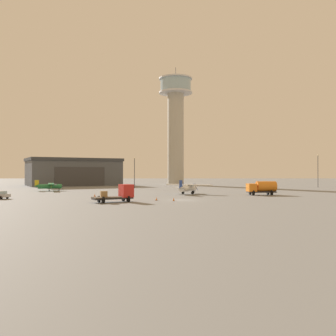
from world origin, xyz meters
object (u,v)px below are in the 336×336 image
Objects in this scene: traffic_cone_near_left at (174,199)px; traffic_cone_mid_apron at (156,199)px; airplane_white at (188,187)px; light_post_west at (134,170)px; truck_fuel_tanker_orange at (262,187)px; control_tower at (176,119)px; airplane_green at (50,186)px; light_post_north at (318,168)px; traffic_cone_near_right at (95,195)px; truck_flatbed_red at (119,194)px; car_black at (270,186)px.

traffic_cone_mid_apron reaches higher than traffic_cone_near_left.
light_post_west is at bearing 55.79° from airplane_white.
light_post_west is at bearing -52.52° from truck_fuel_tanker_orange.
control_tower is 77.52m from traffic_cone_mid_apron.
truck_fuel_tanker_orange is at bearing -47.25° from light_post_west.
light_post_west reaches higher than airplane_green.
airplane_green is 25.16m from light_post_west.
truck_fuel_tanker_orange is at bearing -71.55° from airplane_white.
truck_fuel_tanker_orange is 25.65m from traffic_cone_mid_apron.
airplane_green is 0.90× the size of light_post_north.
truck_fuel_tanker_orange is 45.97m from light_post_north.
traffic_cone_near_right is 1.02× the size of traffic_cone_mid_apron.
light_post_west is 45.88m from traffic_cone_mid_apron.
truck_fuel_tanker_orange is 11.08× the size of traffic_cone_near_left.
traffic_cone_mid_apron is at bearing -134.32° from light_post_north.
control_tower is at bearing 65.20° from light_post_west.
light_post_north is (43.33, -23.02, -18.74)m from control_tower.
truck_fuel_tanker_orange is (27.40, 16.67, 0.25)m from truck_flatbed_red.
light_post_west is at bearing 99.18° from traffic_cone_mid_apron.
light_post_north is at bearing -22.09° from airplane_white.
airplane_green is (-33.90, 13.70, -0.16)m from airplane_white.
light_post_north is at bearing 47.93° from traffic_cone_near_left.
car_black is at bearing 55.72° from traffic_cone_near_left.
car_black is at bearing -51.55° from control_tower.
traffic_cone_near_right is at bearing -146.13° from light_post_north.
control_tower is 6.60× the size of truck_flatbed_red.
airplane_green is (-33.27, -42.81, -23.41)m from control_tower.
control_tower reaches higher than truck_fuel_tanker_orange.
control_tower is at bearing -80.45° from truck_fuel_tanker_orange.
airplane_white is 18.08m from traffic_cone_mid_apron.
control_tower reaches higher than airplane_green.
truck_flatbed_red is 0.74× the size of light_post_west.
control_tower is 65.78m from truck_fuel_tanker_orange.
truck_fuel_tanker_orange is 23.88m from traffic_cone_near_left.
airplane_white is 15.43m from truck_fuel_tanker_orange.
traffic_cone_near_left is (-3.60, -17.81, -1.16)m from airplane_white.
light_post_west is at bearing -114.80° from control_tower.
airplane_white is (0.63, -56.50, -23.25)m from control_tower.
traffic_cone_near_left is (8.67, 1.90, -1.06)m from truck_flatbed_red.
light_post_west is (-1.45, 47.87, 4.02)m from truck_flatbed_red.
truck_flatbed_red is at bearing 26.04° from truck_fuel_tanker_orange.
airplane_green is 79.25m from light_post_north.
control_tower is at bearing 33.92° from airplane_green.
control_tower is at bearing 152.02° from light_post_north.
light_post_west is at bearing 82.40° from traffic_cone_near_right.
control_tower is 70.86m from traffic_cone_near_right.
car_black is 51.72m from traffic_cone_mid_apron.
traffic_cone_mid_apron is (-21.57, -13.81, -1.30)m from truck_fuel_tanker_orange.
truck_flatbed_red is at bearing -135.94° from light_post_north.
traffic_cone_near_right is at bearing -72.33° from airplane_green.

